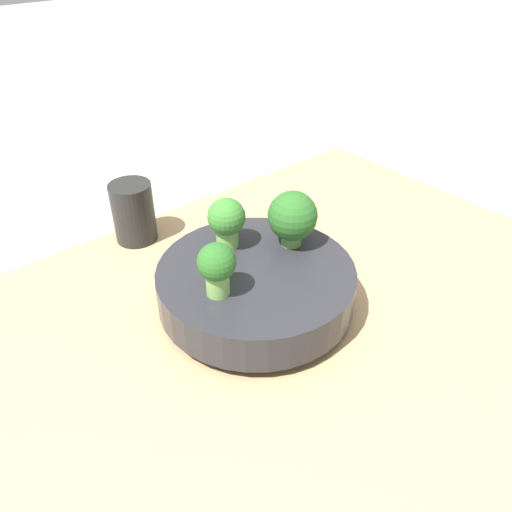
% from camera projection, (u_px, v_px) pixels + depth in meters
% --- Properties ---
extents(ground_plane, '(6.00, 6.00, 0.00)m').
position_uv_depth(ground_plane, '(283.00, 332.00, 0.68)').
color(ground_plane, '#ADA89E').
extents(table, '(0.92, 0.65, 0.03)m').
position_uv_depth(table, '(283.00, 322.00, 0.67)').
color(table, tan).
rests_on(table, ground_plane).
extents(bowl, '(0.25, 0.25, 0.06)m').
position_uv_depth(bowl, '(256.00, 285.00, 0.64)').
color(bowl, '#28282D').
rests_on(bowl, table).
extents(broccoli_floret_left, '(0.07, 0.07, 0.08)m').
position_uv_depth(broccoli_floret_left, '(292.00, 217.00, 0.65)').
color(broccoli_floret_left, '#609347').
rests_on(broccoli_floret_left, bowl).
extents(broccoli_floret_right, '(0.05, 0.05, 0.07)m').
position_uv_depth(broccoli_floret_right, '(217.00, 266.00, 0.57)').
color(broccoli_floret_right, '#7AB256').
rests_on(broccoli_floret_right, bowl).
extents(broccoli_floret_front, '(0.05, 0.05, 0.07)m').
position_uv_depth(broccoli_floret_front, '(227.00, 220.00, 0.65)').
color(broccoli_floret_front, '#7AB256').
rests_on(broccoli_floret_front, bowl).
extents(cup, '(0.07, 0.07, 0.10)m').
position_uv_depth(cup, '(133.00, 212.00, 0.77)').
color(cup, black).
rests_on(cup, table).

